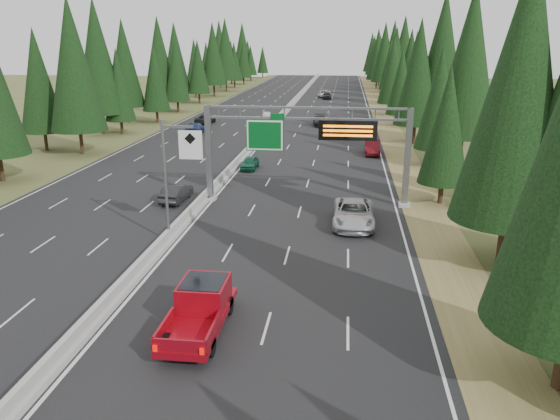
{
  "coord_description": "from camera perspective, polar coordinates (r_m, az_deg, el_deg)",
  "views": [
    {
      "loc": [
        11.31,
        -7.69,
        12.73
      ],
      "look_at": [
        7.98,
        20.0,
        4.08
      ],
      "focal_mm": 35.0,
      "sensor_mm": 36.0,
      "label": 1
    }
  ],
  "objects": [
    {
      "name": "hov_sign_pole",
      "position": [
        35.3,
        -11.05,
        3.79
      ],
      "size": [
        2.8,
        0.5,
        8.0
      ],
      "color": "slate",
      "rests_on": "road"
    },
    {
      "name": "tree_row_right",
      "position": [
        79.87,
        15.02,
        14.22
      ],
      "size": [
        11.95,
        241.51,
        18.88
      ],
      "color": "black",
      "rests_on": "ground"
    },
    {
      "name": "car_ahead_dkred",
      "position": [
        64.86,
        9.62,
        6.45
      ],
      "size": [
        1.71,
        4.83,
        1.59
      ],
      "primitive_type": "imported",
      "rotation": [
        0.0,
        0.0,
        -0.01
      ],
      "color": "#5C0D13",
      "rests_on": "road"
    },
    {
      "name": "red_pickup",
      "position": [
        25.63,
        -8.19,
        -9.66
      ],
      "size": [
        2.25,
        6.31,
        2.06
      ],
      "color": "black",
      "rests_on": "road"
    },
    {
      "name": "car_onc_white",
      "position": [
        92.78,
        -1.38,
        9.85
      ],
      "size": [
        2.18,
        4.54,
        1.5
      ],
      "primitive_type": "imported",
      "rotation": [
        0.0,
        0.0,
        3.24
      ],
      "color": "white",
      "rests_on": "road"
    },
    {
      "name": "car_onc_blue",
      "position": [
        79.27,
        -8.87,
        8.43
      ],
      "size": [
        2.63,
        5.7,
        1.62
      ],
      "primitive_type": "imported",
      "rotation": [
        0.0,
        0.0,
        3.21
      ],
      "color": "navy",
      "rests_on": "road"
    },
    {
      "name": "car_ahead_dkgrey",
      "position": [
        86.87,
        4.23,
        9.32
      ],
      "size": [
        2.66,
        5.5,
        1.54
      ],
      "primitive_type": "imported",
      "rotation": [
        0.0,
        0.0,
        0.1
      ],
      "color": "black",
      "rests_on": "road"
    },
    {
      "name": "shoulder_left",
      "position": [
        93.27,
        -11.55,
        9.06
      ],
      "size": [
        3.6,
        260.0,
        0.06
      ],
      "primitive_type": "cube",
      "color": "#4B5728",
      "rests_on": "ground"
    },
    {
      "name": "silver_minivan",
      "position": [
        39.37,
        7.69,
        -0.34
      ],
      "size": [
        2.9,
        6.28,
        1.74
      ],
      "primitive_type": "imported",
      "rotation": [
        0.0,
        0.0,
        0.0
      ],
      "color": "#BBBBC0",
      "rests_on": "road"
    },
    {
      "name": "car_onc_near",
      "position": [
        45.7,
        -10.79,
        1.79
      ],
      "size": [
        1.71,
        4.45,
        1.45
      ],
      "primitive_type": "imported",
      "rotation": [
        0.0,
        0.0,
        3.1
      ],
      "color": "black",
      "rests_on": "road"
    },
    {
      "name": "shoulder_right",
      "position": [
        88.85,
        11.1,
        8.69
      ],
      "size": [
        3.6,
        260.0,
        0.06
      ],
      "primitive_type": "cube",
      "color": "olive",
      "rests_on": "ground"
    },
    {
      "name": "car_ahead_white",
      "position": [
        132.59,
        4.67,
        12.03
      ],
      "size": [
        2.91,
        5.66,
        1.53
      ],
      "primitive_type": "imported",
      "rotation": [
        0.0,
        0.0,
        -0.07
      ],
      "color": "silver",
      "rests_on": "road"
    },
    {
      "name": "car_ahead_far",
      "position": [
        127.72,
        4.94,
        11.84
      ],
      "size": [
        2.15,
        4.83,
        1.61
      ],
      "primitive_type": "imported",
      "rotation": [
        0.0,
        0.0,
        0.05
      ],
      "color": "black",
      "rests_on": "road"
    },
    {
      "name": "sign_gantry",
      "position": [
        43.29,
        3.61,
        7.27
      ],
      "size": [
        16.75,
        0.98,
        7.8
      ],
      "color": "slate",
      "rests_on": "road"
    },
    {
      "name": "car_ahead_green",
      "position": [
        56.58,
        -3.17,
        4.94
      ],
      "size": [
        1.61,
        3.79,
        1.28
      ],
      "primitive_type": "imported",
      "rotation": [
        0.0,
        0.0,
        -0.03
      ],
      "color": "#135338",
      "rests_on": "road"
    },
    {
      "name": "median_barrier",
      "position": [
        89.27,
        -0.5,
        9.3
      ],
      "size": [
        0.7,
        260.0,
        0.85
      ],
      "color": "#9B9B95",
      "rests_on": "road"
    },
    {
      "name": "car_onc_far",
      "position": [
        89.37,
        -7.8,
        9.41
      ],
      "size": [
        2.49,
        5.34,
        1.48
      ],
      "primitive_type": "imported",
      "rotation": [
        0.0,
        0.0,
        3.13
      ],
      "color": "black",
      "rests_on": "road"
    },
    {
      "name": "tree_row_left",
      "position": [
        87.64,
        -16.12,
        14.25
      ],
      "size": [
        11.71,
        243.37,
        18.77
      ],
      "color": "black",
      "rests_on": "ground"
    },
    {
      "name": "road",
      "position": [
        89.33,
        -0.5,
        9.06
      ],
      "size": [
        32.0,
        260.0,
        0.08
      ],
      "primitive_type": "cube",
      "color": "black",
      "rests_on": "ground"
    }
  ]
}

